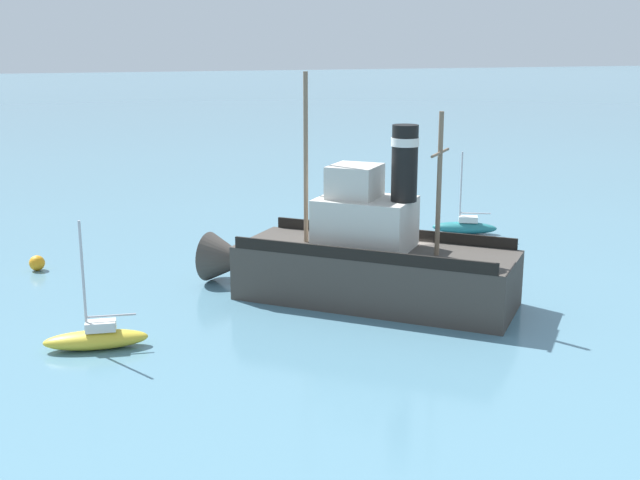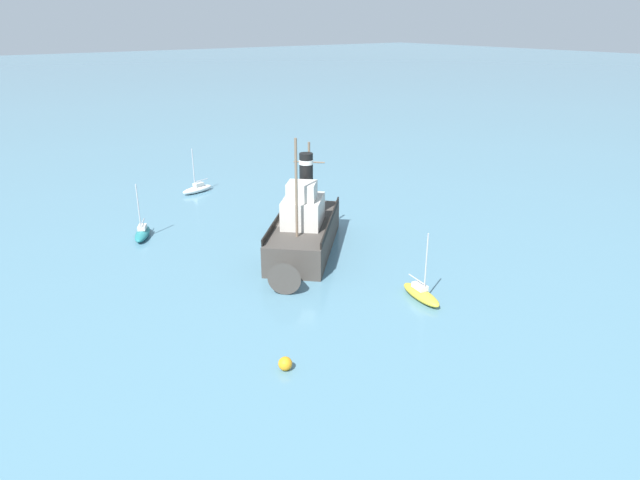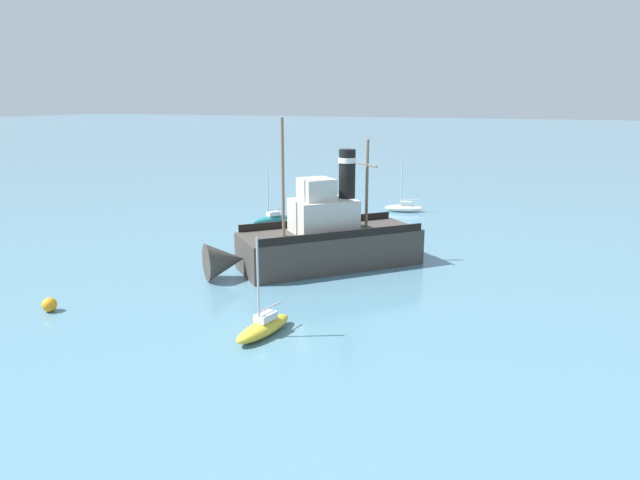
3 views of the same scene
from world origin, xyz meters
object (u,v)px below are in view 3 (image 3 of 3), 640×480
object	(u,v)px
sailboat_teal	(272,219)
sailboat_yellow	(263,327)
sailboat_white	(404,208)
old_tugboat	(322,241)
mooring_buoy	(49,305)

from	to	relation	value
sailboat_teal	sailboat_yellow	distance (m)	25.20
sailboat_white	sailboat_yellow	world-z (taller)	same
sailboat_yellow	old_tugboat	bearing A→B (deg)	-81.61
sailboat_teal	mooring_buoy	xyz separation A→B (m)	(0.86, 24.18, -0.04)
sailboat_teal	sailboat_yellow	size ratio (longest dim) A/B	1.00
sailboat_yellow	mooring_buoy	xyz separation A→B (m)	(11.99, 1.56, -0.04)
sailboat_teal	sailboat_white	bearing A→B (deg)	-134.59
old_tugboat	sailboat_teal	distance (m)	14.55
old_tugboat	sailboat_yellow	bearing A→B (deg)	98.39
old_tugboat	sailboat_white	bearing A→B (deg)	-90.95
sailboat_white	mooring_buoy	size ratio (longest dim) A/B	6.36
old_tugboat	sailboat_teal	world-z (taller)	old_tugboat
sailboat_teal	sailboat_yellow	world-z (taller)	same
old_tugboat	sailboat_teal	size ratio (longest dim) A/B	2.59
sailboat_white	mooring_buoy	xyz separation A→B (m)	(10.62, 34.08, -0.04)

